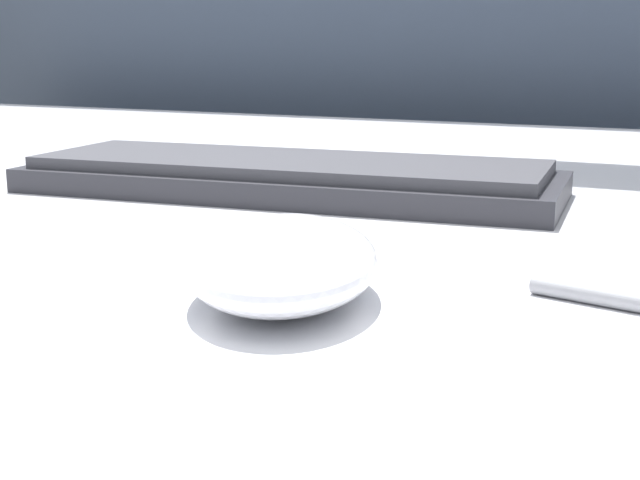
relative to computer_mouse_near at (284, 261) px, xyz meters
The scene contains 3 objects.
partition_panel 0.93m from the computer_mouse_near, 93.72° to the left, with size 5.00×0.03×1.22m.
computer_mouse_near is the anchor object (origin of this frame).
keyboard 0.25m from the computer_mouse_near, 116.48° to the left, with size 0.37×0.15×0.02m.
Camera 1 is at (0.22, -0.54, 0.83)m, focal length 50.00 mm.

